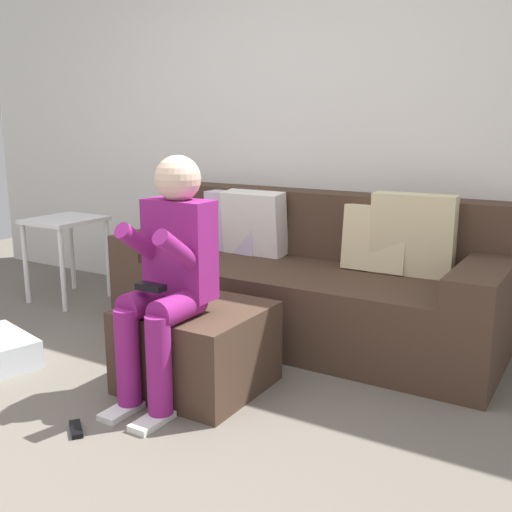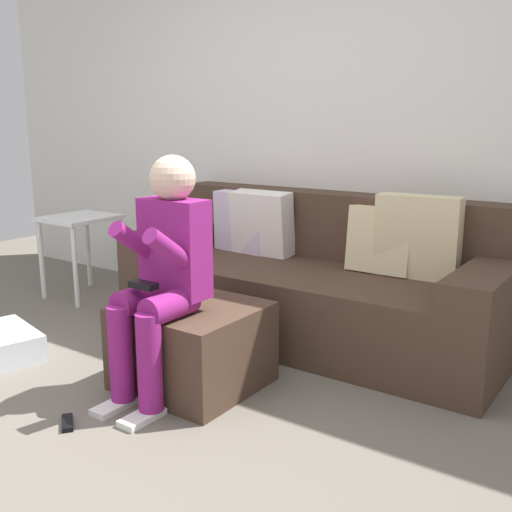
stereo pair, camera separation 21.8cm
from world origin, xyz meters
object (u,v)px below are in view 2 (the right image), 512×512
at_px(side_table, 80,231).
at_px(remote_near_ottoman, 67,423).
at_px(couch_sectional, 314,282).
at_px(ottoman, 192,345).
at_px(storage_bin, 5,343).
at_px(person_seated, 162,269).

height_order(side_table, remote_near_ottoman, side_table).
distance_m(couch_sectional, ottoman, 1.02).
relative_size(ottoman, side_table, 1.04).
bearing_deg(side_table, ottoman, -22.72).
bearing_deg(storage_bin, ottoman, 16.37).
bearing_deg(person_seated, ottoman, 80.32).
relative_size(ottoman, storage_bin, 1.29).
height_order(person_seated, remote_near_ottoman, person_seated).
xyz_separation_m(storage_bin, side_table, (-0.61, 1.06, 0.43)).
xyz_separation_m(ottoman, side_table, (-1.74, 0.73, 0.30)).
xyz_separation_m(person_seated, storage_bin, (-1.10, -0.16, -0.56)).
bearing_deg(person_seated, remote_near_ottoman, -107.35).
bearing_deg(ottoman, side_table, 157.28).
relative_size(person_seated, storage_bin, 2.33).
bearing_deg(ottoman, storage_bin, -163.63).
xyz_separation_m(person_seated, side_table, (-1.71, 0.90, -0.13)).
bearing_deg(remote_near_ottoman, person_seated, 109.84).
xyz_separation_m(person_seated, remote_near_ottoman, (-0.15, -0.47, -0.63)).
relative_size(person_seated, side_table, 1.87).
relative_size(couch_sectional, person_seated, 2.02).
height_order(storage_bin, remote_near_ottoman, storage_bin).
bearing_deg(couch_sectional, ottoman, -97.55).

